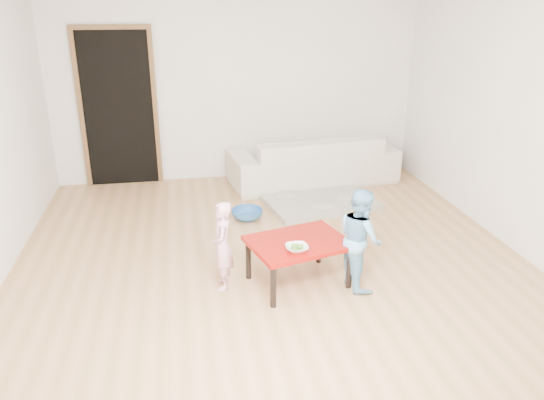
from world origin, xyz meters
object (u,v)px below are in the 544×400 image
object	(u,v)px
bowl	(297,248)
basin	(247,214)
sofa	(313,159)
red_table	(298,262)
child_pink	(222,246)
child_blue	(360,238)

from	to	relation	value
bowl	basin	world-z (taller)	bowl
sofa	basin	world-z (taller)	sofa
red_table	bowl	size ratio (longest dim) A/B	4.41
sofa	bowl	bearing A→B (deg)	66.02
sofa	basin	bearing A→B (deg)	39.80
bowl	child_pink	distance (m)	0.66
child_blue	basin	bearing A→B (deg)	19.00
child_blue	basin	size ratio (longest dim) A/B	2.48
sofa	red_table	bearing A→B (deg)	66.02
red_table	child_blue	size ratio (longest dim) A/B	0.92
child_pink	child_blue	xyz separation A→B (m)	(1.20, -0.17, 0.05)
red_table	basin	world-z (taller)	red_table
bowl	child_blue	xyz separation A→B (m)	(0.59, 0.07, 0.01)
basin	red_table	bearing A→B (deg)	-80.53
child_pink	child_blue	bearing A→B (deg)	87.79
sofa	child_blue	size ratio (longest dim) A/B	2.48
sofa	child_pink	xyz separation A→B (m)	(-1.49, -2.65, 0.07)
sofa	child_pink	distance (m)	3.04
bowl	child_blue	size ratio (longest dim) A/B	0.21
red_table	child_pink	bearing A→B (deg)	175.53
red_table	basin	size ratio (longest dim) A/B	2.29
red_table	child_blue	world-z (taller)	child_blue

